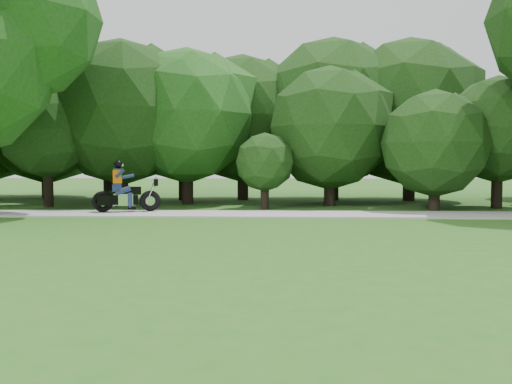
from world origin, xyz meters
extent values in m
plane|color=#29651C|center=(0.00, 0.00, 0.00)|extent=(100.00, 100.00, 0.00)
cube|color=#9F9F9A|center=(0.00, 8.00, 0.03)|extent=(60.00, 2.20, 0.06)
cylinder|color=black|center=(-4.94, 15.12, 0.89)|extent=(0.46, 0.46, 1.78)
sphere|color=#12340F|center=(-4.94, 15.12, 3.47)|extent=(5.22, 5.22, 5.22)
cylinder|color=black|center=(4.86, 10.07, 0.57)|extent=(0.39, 0.39, 1.14)
sphere|color=#12340F|center=(4.86, 10.07, 2.38)|extent=(3.82, 3.82, 3.82)
cylinder|color=black|center=(-6.99, 12.44, 0.90)|extent=(0.50, 0.50, 1.80)
sphere|color=#12340F|center=(-6.99, 12.44, 3.72)|extent=(5.90, 5.90, 5.90)
cylinder|color=black|center=(7.42, 11.09, 0.82)|extent=(0.40, 0.40, 1.63)
sphere|color=#12340F|center=(7.42, 11.09, 2.92)|extent=(3.96, 3.96, 3.96)
cylinder|color=black|center=(-4.40, 12.86, 0.90)|extent=(0.48, 0.48, 1.80)
sphere|color=#1B5117|center=(-4.40, 12.86, 3.60)|extent=(5.55, 5.55, 5.55)
cylinder|color=black|center=(-2.30, 15.50, 0.90)|extent=(0.49, 0.49, 1.80)
sphere|color=#12340F|center=(-2.30, 15.50, 3.68)|extent=(5.79, 5.79, 5.79)
cylinder|color=black|center=(-8.42, 15.29, 0.90)|extent=(0.45, 0.45, 1.80)
sphere|color=#12340F|center=(-8.42, 15.29, 3.40)|extent=(4.93, 4.93, 4.93)
cylinder|color=black|center=(5.12, 15.24, 0.90)|extent=(0.53, 0.53, 1.80)
sphere|color=#12340F|center=(5.12, 15.24, 3.93)|extent=(6.55, 6.55, 6.55)
cylinder|color=black|center=(-1.16, 10.46, 0.51)|extent=(0.31, 0.31, 1.01)
sphere|color=#12340F|center=(-1.16, 10.46, 1.71)|extent=(2.15, 2.15, 2.15)
cylinder|color=black|center=(1.34, 12.06, 0.73)|extent=(0.44, 0.44, 1.47)
sphere|color=#12340F|center=(1.34, 12.06, 3.05)|extent=(4.85, 4.85, 4.85)
cylinder|color=black|center=(-11.85, 16.70, 0.90)|extent=(0.53, 0.53, 1.80)
sphere|color=#12340F|center=(-11.85, 16.70, 3.92)|extent=(6.53, 6.53, 6.53)
cylinder|color=black|center=(1.77, 15.45, 0.90)|extent=(0.53, 0.53, 1.80)
sphere|color=#12340F|center=(1.77, 15.45, 3.96)|extent=(6.66, 6.66, 6.66)
cylinder|color=black|center=(-9.49, 11.13, 0.86)|extent=(0.38, 0.38, 1.72)
sphere|color=#12340F|center=(-9.49, 11.13, 2.92)|extent=(3.69, 3.69, 3.69)
sphere|color=#1B5117|center=(-8.74, 7.30, 6.20)|extent=(5.12, 5.12, 5.12)
torus|color=black|center=(-6.46, 8.23, 0.41)|extent=(0.73, 0.37, 0.70)
torus|color=black|center=(-4.96, 8.63, 0.41)|extent=(0.73, 0.37, 0.70)
cube|color=black|center=(-5.89, 8.39, 0.46)|extent=(1.14, 0.52, 0.32)
cube|color=silver|center=(-5.74, 8.43, 0.46)|extent=(0.55, 0.45, 0.40)
cube|color=black|center=(-5.50, 8.49, 0.76)|extent=(0.58, 0.42, 0.26)
cube|color=black|center=(-6.01, 8.35, 0.72)|extent=(0.58, 0.44, 0.10)
cylinder|color=silver|center=(-4.92, 8.65, 0.76)|extent=(0.39, 0.15, 0.90)
cylinder|color=silver|center=(-4.76, 8.69, 1.19)|extent=(0.20, 0.63, 0.04)
cube|color=black|center=(-6.35, 8.03, 0.46)|extent=(0.44, 0.22, 0.34)
cube|color=black|center=(-6.47, 8.46, 0.46)|extent=(0.44, 0.22, 0.34)
cube|color=navy|center=(-6.01, 8.35, 0.86)|extent=(0.39, 0.44, 0.24)
cube|color=navy|center=(-5.99, 8.36, 1.22)|extent=(0.36, 0.47, 0.56)
cube|color=#F56404|center=(-5.99, 8.36, 1.24)|extent=(0.40, 0.52, 0.44)
sphere|color=black|center=(-5.96, 8.37, 1.64)|extent=(0.28, 0.28, 0.28)
camera|label=1|loc=(-0.56, -10.32, 1.71)|focal=40.00mm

